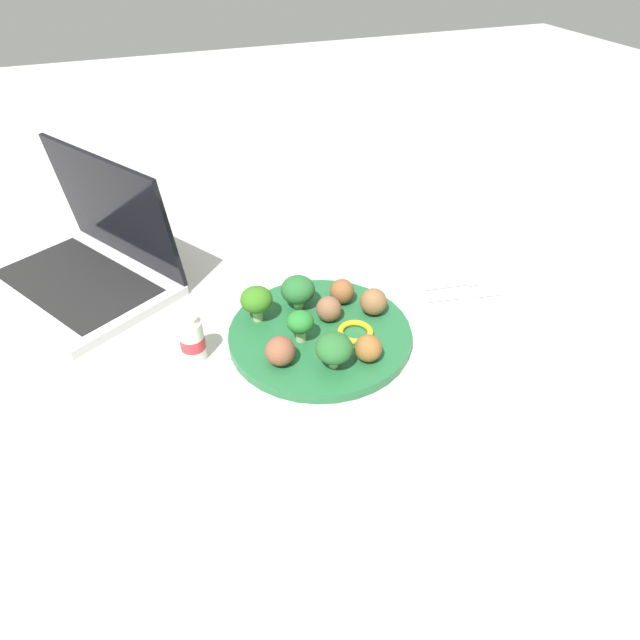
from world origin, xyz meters
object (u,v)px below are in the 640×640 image
Objects in this scene: broccoli_floret_back_left at (257,300)px; pepper_ring_back_right at (355,332)px; broccoli_floret_back_right at (334,348)px; meatball_front_left at (368,348)px; laptop at (88,263)px; plate at (320,334)px; broccoli_floret_far_rim at (298,290)px; meatball_back_right at (373,302)px; yogurt_bottle at (192,340)px; broccoli_floret_center at (300,323)px; napkin at (456,292)px; knife at (465,295)px; meatball_near_rim at (280,351)px; fork at (456,283)px; meatball_center at (342,291)px; meatball_mid_left at (329,309)px.

pepper_ring_back_right is at bearing -34.61° from broccoli_floret_back_left.
meatball_front_left is at bearing -3.23° from broccoli_floret_back_right.
plate is at bearing -42.04° from laptop.
broccoli_floret_far_rim is 0.38m from laptop.
yogurt_bottle is at bearing 177.72° from meatball_back_right.
pepper_ring_back_right is at bearing -11.61° from broccoli_floret_center.
napkin is 1.17× the size of knife.
broccoli_floret_far_rim is at bearing 14.45° from yogurt_bottle.
napkin is at bearing 6.64° from meatball_back_right.
knife is 0.65m from laptop.
broccoli_floret_far_rim is at bearing -35.24° from laptop.
fork is (0.35, 0.10, -0.03)m from meatball_near_rim.
fork is (0.35, -0.01, -0.04)m from broccoli_floret_back_left.
fork is at bearing 18.96° from pepper_ring_back_right.
meatball_center reaches higher than pepper_ring_back_right.
meatball_front_left is at bearing -71.56° from broccoli_floret_far_rim.
broccoli_floret_far_rim is 1.09× the size of broccoli_floret_center.
meatball_near_rim reaches higher than fork.
pepper_ring_back_right is 0.48m from laptop.
broccoli_floret_back_left is 0.11m from yogurt_bottle.
yogurt_bottle is at bearing -161.41° from broccoli_floret_back_left.
meatball_near_rim is 0.35× the size of fork.
broccoli_floret_center is 0.12m from meatball_center.
meatball_front_left reaches higher than pepper_ring_back_right.
broccoli_floret_center reaches higher than meatball_mid_left.
meatball_front_left is at bearing -64.36° from plate.
meatball_front_left is (0.04, -0.08, 0.03)m from plate.
meatball_near_rim is 0.57× the size of yogurt_bottle.
knife reaches higher than napkin.
yogurt_bottle reaches higher than knife.
meatball_back_right is at bearing -7.14° from meatball_mid_left.
meatball_mid_left is 0.23× the size of napkin.
meatball_mid_left is at bearing -37.88° from laptop.
meatball_front_left reaches higher than knife.
meatball_front_left is (0.12, -0.15, -0.02)m from broccoli_floret_back_left.
plate is at bearing 17.42° from broccoli_floret_center.
broccoli_floret_center is at bearing -171.69° from napkin.
laptop is at bearing 125.62° from meatball_near_rim.
plate reaches higher than knife.
fork reaches higher than napkin.
meatball_back_right is 0.06m from pepper_ring_back_right.
meatball_front_left is 0.33× the size of fork.
meatball_back_right is at bearing 42.18° from broccoli_floret_back_right.
pepper_ring_back_right is 0.14× the size of laptop.
broccoli_floret_far_rim reaches higher than pepper_ring_back_right.
meatball_mid_left is at bearing -173.70° from fork.
fork is (0.25, 0.03, -0.03)m from meatball_mid_left.
meatball_back_right is at bearing -179.88° from knife.
meatball_center is at bearing 44.17° from plate.
pepper_ring_back_right is 0.22m from napkin.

